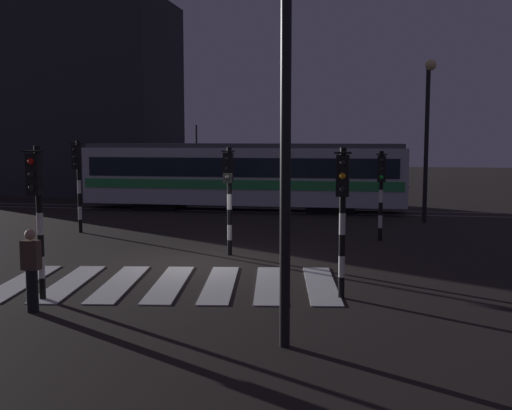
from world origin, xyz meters
name	(u,v)px	position (x,y,z in m)	size (l,w,h in m)	color
ground_plane	(197,264)	(0.00, 0.00, 0.00)	(120.00, 120.00, 0.00)	black
rail_near	(266,212)	(0.00, 12.16, 0.01)	(80.00, 0.12, 0.03)	#59595E
rail_far	(270,209)	(0.00, 13.59, 0.01)	(80.00, 0.12, 0.03)	#59595E
crosswalk_zebra	(170,284)	(0.00, -2.46, 0.01)	(8.54, 5.00, 0.02)	silver
traffic_light_corner_far_right	(381,182)	(5.17, 4.86, 2.04)	(0.36, 0.42, 3.09)	black
traffic_light_corner_far_left	(78,172)	(-5.86, 4.76, 2.27)	(0.36, 0.42, 3.44)	black
traffic_light_kerb_mid_left	(37,199)	(-2.30, -4.43, 2.22)	(0.36, 0.42, 3.37)	black
traffic_light_corner_near_right	(342,200)	(4.17, -3.15, 2.20)	(0.36, 0.42, 3.33)	black
traffic_light_median_centre	(229,185)	(0.63, 1.35, 2.15)	(0.36, 0.42, 3.26)	black
street_lamp_near_kerb	(284,52)	(3.35, -6.69, 4.91)	(0.44, 1.21, 7.84)	black
street_lamp_trackside_right	(428,120)	(7.09, 9.70, 4.24)	(0.44, 1.21, 6.61)	black
tram	(243,175)	(-1.23, 12.87, 1.75)	(15.70, 2.58, 4.15)	silver
pedestrian_waiting_at_kerb	(31,270)	(-2.00, -5.28, 0.88)	(0.36, 0.24, 1.71)	black
building_backdrop	(52,98)	(-15.48, 21.01, 6.05)	(15.40, 8.00, 12.10)	#2D2D33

